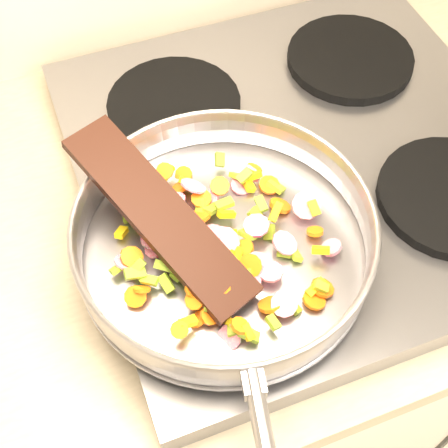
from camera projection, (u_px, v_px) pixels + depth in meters
name	position (u px, v px, depth m)	size (l,w,h in m)	color
cooktop	(303.00, 162.00, 0.86)	(0.60, 0.60, 0.04)	#939399
grate_fl	(248.00, 264.00, 0.74)	(0.19, 0.19, 0.02)	black
grate_bl	(174.00, 105.00, 0.88)	(0.19, 0.19, 0.02)	black
grate_br	(350.00, 58.00, 0.94)	(0.19, 0.19, 0.02)	black
saute_pan	(224.00, 236.00, 0.71)	(0.39, 0.55, 0.06)	#9E9EA5
vegetable_heap	(214.00, 241.00, 0.72)	(0.27, 0.26, 0.05)	orange
wooden_spatula	(160.00, 215.00, 0.70)	(0.28, 0.06, 0.01)	black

